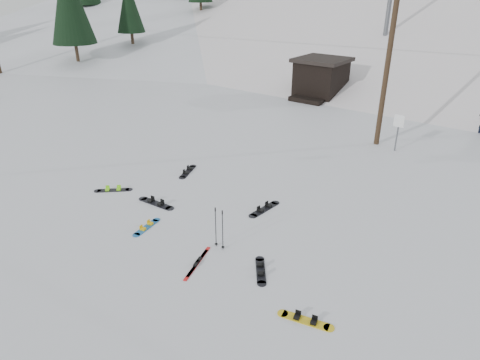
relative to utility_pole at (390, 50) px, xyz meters
The scene contains 16 objects.
ground 14.90m from the utility_pole, 98.13° to the right, with size 200.00×200.00×0.00m, color silver.
ski_slope 44.31m from the utility_pole, 92.79° to the left, with size 60.00×75.00×45.00m, color white.
ridge_left 53.35m from the utility_pole, 138.18° to the left, with size 34.00×85.00×38.00m, color silver.
treeline_left 44.65m from the utility_pole, 144.16° to the left, with size 20.00×64.00×10.00m, color black, non-canonical shape.
utility_pole is the anchor object (origin of this frame).
trail_sign 3.60m from the utility_pole, 21.04° to the right, with size 0.50×0.09×1.85m.
lift_hut 10.40m from the utility_pole, 135.24° to the left, with size 3.40×4.10×2.75m.
hero_snowboard 13.98m from the utility_pole, 103.67° to the right, with size 0.46×1.34×0.10m.
hero_skis 14.05m from the utility_pole, 91.46° to the right, with size 0.66×1.71×0.09m.
ski_poles 12.83m from the utility_pole, 91.69° to the right, with size 0.38×0.10×1.38m.
board_scatter_a 13.02m from the utility_pole, 109.91° to the right, with size 1.71×0.41×0.12m.
board_scatter_b 11.07m from the utility_pole, 121.55° to the right, with size 0.80×1.49×0.11m.
board_scatter_c 14.12m from the utility_pole, 118.50° to the right, with size 1.19×1.14×0.11m.
board_scatter_d 13.32m from the utility_pole, 83.64° to the right, with size 0.99×1.19×0.10m.
board_scatter_e 14.57m from the utility_pole, 75.65° to the right, with size 1.44×0.54×0.10m.
board_scatter_f 10.42m from the utility_pole, 93.86° to the right, with size 0.40×1.64×0.11m.
Camera 1 is at (9.09, -6.83, 7.72)m, focal length 32.00 mm.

